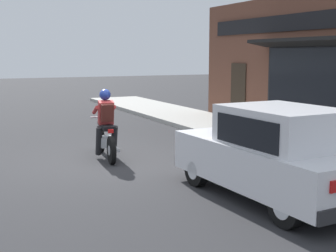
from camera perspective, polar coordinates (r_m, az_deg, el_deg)
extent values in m
plane|color=#2B2B2D|center=(10.74, -6.41, -4.29)|extent=(80.00, 80.00, 0.00)
cube|color=#ADAAA3|center=(15.44, 6.69, -0.05)|extent=(2.60, 22.00, 0.14)
cube|color=brown|center=(14.95, 15.10, 7.24)|extent=(0.50, 9.39, 4.20)
cube|color=black|center=(13.92, 17.31, 4.79)|extent=(0.04, 3.94, 2.10)
cube|color=black|center=(13.93, 17.35, 4.79)|extent=(0.02, 4.13, 2.20)
cube|color=#2D2319|center=(16.89, 8.55, 4.01)|extent=(0.04, 0.90, 2.10)
cube|color=black|center=(13.67, 16.51, 9.80)|extent=(0.81, 4.51, 0.24)
cube|color=black|center=(14.79, 14.45, 12.10)|extent=(0.06, 7.98, 0.50)
cylinder|color=black|center=(11.78, -8.21, -1.63)|extent=(0.18, 0.63, 0.62)
cylinder|color=silver|center=(11.78, -8.21, -1.63)|extent=(0.15, 0.23, 0.22)
cylinder|color=black|center=(10.43, -6.91, -2.95)|extent=(0.18, 0.63, 0.62)
cylinder|color=silver|center=(10.43, -6.91, -2.95)|extent=(0.15, 0.23, 0.22)
cube|color=silver|center=(11.04, -7.56, -1.89)|extent=(0.33, 0.43, 0.24)
ellipsoid|color=black|center=(11.21, -7.83, 0.39)|extent=(0.37, 0.56, 0.24)
cube|color=black|center=(10.75, -7.38, -0.17)|extent=(0.33, 0.59, 0.10)
cylinder|color=silver|center=(11.63, -8.16, -0.19)|extent=(0.11, 0.33, 0.68)
cylinder|color=silver|center=(11.47, -8.09, 1.11)|extent=(0.56, 0.11, 0.04)
sphere|color=silver|center=(11.65, -8.22, 0.63)|extent=(0.16, 0.16, 0.16)
cylinder|color=silver|center=(10.70, -6.32, -2.75)|extent=(0.15, 0.56, 0.08)
cube|color=red|center=(10.40, -7.00, -0.63)|extent=(0.13, 0.08, 0.08)
cylinder|color=black|center=(10.93, -8.43, -1.80)|extent=(0.19, 0.37, 0.71)
cylinder|color=black|center=(11.00, -6.57, -1.71)|extent=(0.19, 0.37, 0.71)
cube|color=#B23333|center=(10.88, -7.58, 1.64)|extent=(0.38, 0.37, 0.57)
cylinder|color=#B23333|center=(11.08, -8.83, 1.94)|extent=(0.16, 0.53, 0.26)
cylinder|color=#B23333|center=(11.15, -6.80, 2.03)|extent=(0.16, 0.53, 0.26)
sphere|color=navy|center=(10.90, -7.68, 3.81)|extent=(0.26, 0.26, 0.26)
cube|color=#4C1E19|center=(10.73, -7.43, 1.64)|extent=(0.31, 0.28, 0.42)
cylinder|color=black|center=(8.66, 3.51, -5.37)|extent=(0.20, 0.61, 0.60)
cylinder|color=silver|center=(8.66, 3.51, -5.37)|extent=(0.21, 0.34, 0.33)
cylinder|color=black|center=(9.48, 10.99, -4.29)|extent=(0.20, 0.61, 0.60)
cylinder|color=silver|center=(9.48, 10.99, -4.29)|extent=(0.21, 0.34, 0.33)
cylinder|color=black|center=(6.81, 14.21, -9.57)|extent=(0.20, 0.61, 0.60)
cylinder|color=silver|center=(6.81, 14.21, -9.57)|extent=(0.21, 0.34, 0.33)
cube|color=silver|center=(8.06, 12.40, -4.44)|extent=(1.79, 3.76, 0.70)
cube|color=silver|center=(7.76, 13.74, -0.19)|extent=(1.51, 1.96, 0.66)
cube|color=black|center=(8.42, 9.81, 0.28)|extent=(1.34, 0.40, 0.51)
cube|color=black|center=(7.30, 9.47, -0.76)|extent=(0.09, 1.52, 0.46)
cube|color=black|center=(8.25, 17.51, 0.04)|extent=(0.09, 1.52, 0.46)
cube|color=silver|center=(9.24, 2.53, -1.82)|extent=(0.24, 0.05, 0.14)
cube|color=red|center=(6.39, 19.77, -6.93)|extent=(0.20, 0.05, 0.16)
cube|color=silver|center=(9.78, 7.67, -1.29)|extent=(0.24, 0.05, 0.14)
cube|color=#28282B|center=(9.55, 5.24, -3.76)|extent=(1.61, 0.18, 0.20)
cylinder|color=red|center=(13.22, 18.29, -1.26)|extent=(0.24, 0.24, 0.16)
cylinder|color=red|center=(13.16, 18.37, 0.33)|extent=(0.18, 0.18, 0.58)
sphere|color=red|center=(13.12, 18.44, 1.76)|extent=(0.20, 0.20, 0.20)
cylinder|color=red|center=(13.06, 17.97, 0.51)|extent=(0.10, 0.08, 0.08)
cylinder|color=red|center=(13.24, 18.79, 0.58)|extent=(0.10, 0.08, 0.08)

